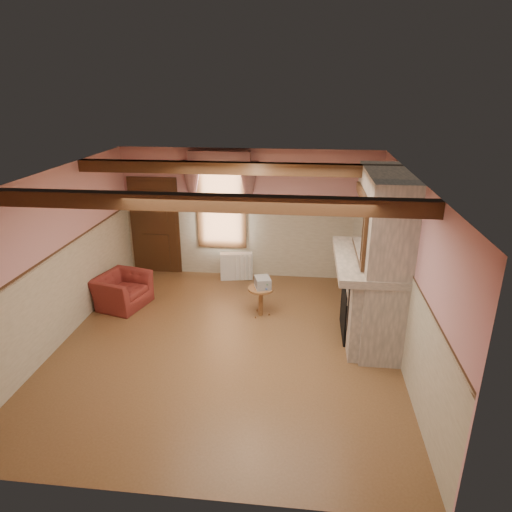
# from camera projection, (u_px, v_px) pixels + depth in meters

# --- Properties ---
(floor) EXTENTS (5.50, 6.00, 0.01)m
(floor) POSITION_uv_depth(u_px,v_px,m) (227.00, 344.00, 7.54)
(floor) COLOR brown
(floor) RESTS_ON ground
(ceiling) EXTENTS (5.50, 6.00, 0.01)m
(ceiling) POSITION_uv_depth(u_px,v_px,m) (223.00, 176.00, 6.55)
(ceiling) COLOR silver
(ceiling) RESTS_ON wall_back
(wall_back) EXTENTS (5.50, 0.02, 2.80)m
(wall_back) POSITION_uv_depth(u_px,v_px,m) (249.00, 214.00, 9.83)
(wall_back) COLOR #CC8D91
(wall_back) RESTS_ON floor
(wall_front) EXTENTS (5.50, 0.02, 2.80)m
(wall_front) POSITION_uv_depth(u_px,v_px,m) (169.00, 385.00, 4.26)
(wall_front) COLOR #CC8D91
(wall_front) RESTS_ON floor
(wall_left) EXTENTS (0.02, 6.00, 2.80)m
(wall_left) POSITION_uv_depth(u_px,v_px,m) (57.00, 259.00, 7.33)
(wall_left) COLOR #CC8D91
(wall_left) RESTS_ON floor
(wall_right) EXTENTS (0.02, 6.00, 2.80)m
(wall_right) POSITION_uv_depth(u_px,v_px,m) (408.00, 274.00, 6.76)
(wall_right) COLOR #CC8D91
(wall_right) RESTS_ON floor
(wainscot) EXTENTS (5.50, 6.00, 1.50)m
(wainscot) POSITION_uv_depth(u_px,v_px,m) (226.00, 304.00, 7.27)
(wainscot) COLOR beige
(wainscot) RESTS_ON floor
(chair_rail) EXTENTS (5.50, 6.00, 0.08)m
(chair_rail) POSITION_uv_depth(u_px,v_px,m) (225.00, 260.00, 7.01)
(chair_rail) COLOR black
(chair_rail) RESTS_ON wainscot
(firebox) EXTENTS (0.20, 0.95, 0.90)m
(firebox) POSITION_uv_depth(u_px,v_px,m) (349.00, 310.00, 7.73)
(firebox) COLOR black
(firebox) RESTS_ON floor
(armchair) EXTENTS (1.07, 1.15, 0.62)m
(armchair) POSITION_uv_depth(u_px,v_px,m) (122.00, 291.00, 8.76)
(armchair) COLOR maroon
(armchair) RESTS_ON floor
(side_table) EXTENTS (0.50, 0.50, 0.55)m
(side_table) POSITION_uv_depth(u_px,v_px,m) (261.00, 301.00, 8.41)
(side_table) COLOR brown
(side_table) RESTS_ON floor
(book_stack) EXTENTS (0.34, 0.38, 0.20)m
(book_stack) POSITION_uv_depth(u_px,v_px,m) (263.00, 283.00, 8.29)
(book_stack) COLOR #B7AD8C
(book_stack) RESTS_ON side_table
(radiator) EXTENTS (0.72, 0.31, 0.60)m
(radiator) POSITION_uv_depth(u_px,v_px,m) (236.00, 266.00, 9.97)
(radiator) COLOR silver
(radiator) RESTS_ON floor
(bowl) EXTENTS (0.37, 0.37, 0.09)m
(bowl) POSITION_uv_depth(u_px,v_px,m) (368.00, 252.00, 7.46)
(bowl) COLOR brown
(bowl) RESTS_ON mantel
(mantel_clock) EXTENTS (0.14, 0.24, 0.20)m
(mantel_clock) POSITION_uv_depth(u_px,v_px,m) (364.00, 235.00, 8.08)
(mantel_clock) COLOR #321B0D
(mantel_clock) RESTS_ON mantel
(oil_lamp) EXTENTS (0.11, 0.11, 0.28)m
(oil_lamp) POSITION_uv_depth(u_px,v_px,m) (367.00, 242.00, 7.63)
(oil_lamp) COLOR gold
(oil_lamp) RESTS_ON mantel
(candle_red) EXTENTS (0.06, 0.06, 0.16)m
(candle_red) POSITION_uv_depth(u_px,v_px,m) (373.00, 265.00, 6.82)
(candle_red) COLOR maroon
(candle_red) RESTS_ON mantel
(jar_yellow) EXTENTS (0.06, 0.06, 0.12)m
(jar_yellow) POSITION_uv_depth(u_px,v_px,m) (372.00, 263.00, 6.95)
(jar_yellow) COLOR gold
(jar_yellow) RESTS_ON mantel
(fireplace) EXTENTS (0.85, 2.00, 2.80)m
(fireplace) POSITION_uv_depth(u_px,v_px,m) (380.00, 258.00, 7.35)
(fireplace) COLOR gray
(fireplace) RESTS_ON floor
(mantel) EXTENTS (1.05, 2.05, 0.12)m
(mantel) POSITION_uv_depth(u_px,v_px,m) (368.00, 260.00, 7.38)
(mantel) COLOR gray
(mantel) RESTS_ON fireplace
(overmantel_mirror) EXTENTS (0.06, 1.44, 1.04)m
(overmantel_mirror) POSITION_uv_depth(u_px,v_px,m) (360.00, 224.00, 7.19)
(overmantel_mirror) COLOR silver
(overmantel_mirror) RESTS_ON fireplace
(door) EXTENTS (1.10, 0.10, 2.10)m
(door) POSITION_uv_depth(u_px,v_px,m) (155.00, 227.00, 10.12)
(door) COLOR black
(door) RESTS_ON floor
(window) EXTENTS (1.06, 0.08, 2.02)m
(window) POSITION_uv_depth(u_px,v_px,m) (221.00, 203.00, 9.78)
(window) COLOR white
(window) RESTS_ON wall_back
(window_drapes) EXTENTS (1.30, 0.14, 1.40)m
(window_drapes) POSITION_uv_depth(u_px,v_px,m) (220.00, 175.00, 9.48)
(window_drapes) COLOR gray
(window_drapes) RESTS_ON wall_back
(ceiling_beam_front) EXTENTS (5.50, 0.18, 0.20)m
(ceiling_beam_front) POSITION_uv_depth(u_px,v_px,m) (205.00, 203.00, 5.47)
(ceiling_beam_front) COLOR black
(ceiling_beam_front) RESTS_ON ceiling
(ceiling_beam_back) EXTENTS (5.50, 0.18, 0.20)m
(ceiling_beam_back) POSITION_uv_depth(u_px,v_px,m) (236.00, 168.00, 7.70)
(ceiling_beam_back) COLOR black
(ceiling_beam_back) RESTS_ON ceiling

